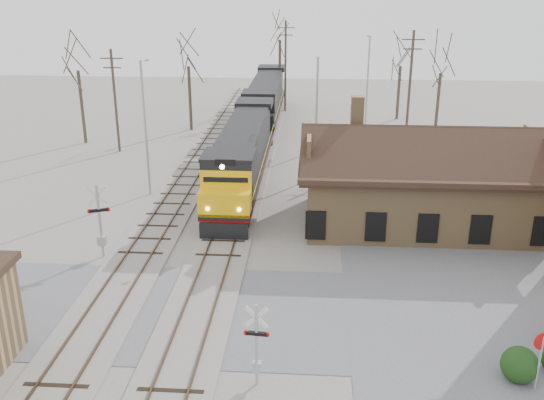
# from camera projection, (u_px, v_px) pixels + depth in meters

# --- Properties ---
(ground) EXTENTS (140.00, 140.00, 0.00)m
(ground) POSITION_uv_depth(u_px,v_px,m) (199.00, 312.00, 28.85)
(ground) COLOR gray
(ground) RESTS_ON ground
(road) EXTENTS (60.00, 9.00, 0.03)m
(road) POSITION_uv_depth(u_px,v_px,m) (199.00, 312.00, 28.85)
(road) COLOR #59595E
(road) RESTS_ON ground
(track_main) EXTENTS (3.40, 90.00, 0.24)m
(track_main) POSITION_uv_depth(u_px,v_px,m) (238.00, 201.00, 42.86)
(track_main) COLOR gray
(track_main) RESTS_ON ground
(track_siding) EXTENTS (3.40, 90.00, 0.24)m
(track_siding) POSITION_uv_depth(u_px,v_px,m) (175.00, 199.00, 43.15)
(track_siding) COLOR gray
(track_siding) RESTS_ON ground
(depot) EXTENTS (15.20, 9.31, 7.90)m
(depot) POSITION_uv_depth(u_px,v_px,m) (418.00, 187.00, 38.46)
(depot) COLOR #9F7E52
(depot) RESTS_ON ground
(locomotive_lead) EXTENTS (3.18, 21.27, 4.72)m
(locomotive_lead) POSITION_uv_depth(u_px,v_px,m) (242.00, 155.00, 45.08)
(locomotive_lead) COLOR black
(locomotive_lead) RESTS_ON ground
(locomotive_trailing) EXTENTS (3.18, 21.27, 4.47)m
(locomotive_trailing) POSITION_uv_depth(u_px,v_px,m) (265.00, 100.00, 65.23)
(locomotive_trailing) COLOR black
(locomotive_trailing) RESTS_ON ground
(crossbuck_near) EXTENTS (1.01, 0.27, 3.54)m
(crossbuck_near) POSITION_uv_depth(u_px,v_px,m) (257.00, 347.00, 23.18)
(crossbuck_near) COLOR #A5A8AD
(crossbuck_near) RESTS_ON ground
(crossbuck_far) EXTENTS (1.18, 0.52, 4.35)m
(crossbuck_far) POSITION_uv_depth(u_px,v_px,m) (100.00, 224.00, 33.84)
(crossbuck_far) COLOR #A5A8AD
(crossbuck_far) RESTS_ON ground
(do_not_enter_sign) EXTENTS (0.75, 0.20, 2.54)m
(do_not_enter_sign) POSITION_uv_depth(u_px,v_px,m) (541.00, 351.00, 22.87)
(do_not_enter_sign) COLOR #A5A8AD
(do_not_enter_sign) RESTS_ON ground
(hedge_a) EXTENTS (1.47, 1.47, 1.47)m
(hedge_a) POSITION_uv_depth(u_px,v_px,m) (520.00, 365.00, 23.73)
(hedge_a) COLOR #183311
(hedge_a) RESTS_ON ground
(streetlight_a) EXTENTS (0.25, 2.04, 9.66)m
(streetlight_a) POSITION_uv_depth(u_px,v_px,m) (145.00, 122.00, 42.64)
(streetlight_a) COLOR #A5A8AD
(streetlight_a) RESTS_ON ground
(streetlight_b) EXTENTS (0.25, 2.04, 9.37)m
(streetlight_b) POSITION_uv_depth(u_px,v_px,m) (317.00, 112.00, 46.36)
(streetlight_b) COLOR #A5A8AD
(streetlight_b) RESTS_ON ground
(streetlight_c) EXTENTS (0.25, 2.04, 9.60)m
(streetlight_c) POSITION_uv_depth(u_px,v_px,m) (368.00, 80.00, 59.88)
(streetlight_c) COLOR #A5A8AD
(streetlight_c) RESTS_ON ground
(utility_pole_a) EXTENTS (2.00, 0.24, 9.12)m
(utility_pole_a) POSITION_uv_depth(u_px,v_px,m) (115.00, 99.00, 53.57)
(utility_pole_a) COLOR #382D23
(utility_pole_a) RESTS_ON ground
(utility_pole_b) EXTENTS (2.00, 0.24, 10.31)m
(utility_pole_b) POSITION_uv_depth(u_px,v_px,m) (285.00, 65.00, 69.73)
(utility_pole_b) COLOR #382D23
(utility_pole_b) RESTS_ON ground
(utility_pole_c) EXTENTS (2.00, 0.24, 10.64)m
(utility_pole_c) POSITION_uv_depth(u_px,v_px,m) (409.00, 89.00, 53.93)
(utility_pole_c) COLOR #382D23
(utility_pole_c) RESTS_ON ground
(tree_a) EXTENTS (4.56, 4.56, 11.18)m
(tree_a) POSITION_uv_depth(u_px,v_px,m) (77.00, 58.00, 55.27)
(tree_a) COLOR #382D23
(tree_a) RESTS_ON ground
(tree_b) EXTENTS (4.34, 4.34, 10.63)m
(tree_b) POSITION_uv_depth(u_px,v_px,m) (188.00, 55.00, 60.28)
(tree_b) COLOR #382D23
(tree_b) RESTS_ON ground
(tree_c) EXTENTS (5.23, 5.23, 12.81)m
(tree_c) POSITION_uv_depth(u_px,v_px,m) (280.00, 29.00, 71.78)
(tree_c) COLOR #382D23
(tree_c) RESTS_ON ground
(tree_d) EXTENTS (3.89, 3.89, 9.52)m
(tree_d) POSITION_uv_depth(u_px,v_px,m) (401.00, 57.00, 65.39)
(tree_d) COLOR #382D23
(tree_d) RESTS_ON ground
(tree_e) EXTENTS (4.00, 4.00, 9.81)m
(tree_e) POSITION_uv_depth(u_px,v_px,m) (442.00, 63.00, 59.30)
(tree_e) COLOR #382D23
(tree_e) RESTS_ON ground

